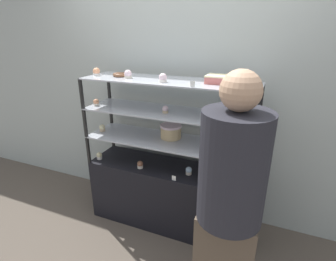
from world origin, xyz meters
name	(u,v)px	position (x,y,z in m)	size (l,w,h in m)	color
ground_plane	(168,221)	(0.00, 0.00, 0.00)	(20.00, 20.00, 0.00)	brown
back_wall	(182,90)	(0.00, 0.37, 1.30)	(8.00, 0.05, 2.60)	#A8B2AD
display_base	(168,195)	(0.00, 0.00, 0.32)	(1.52, 0.44, 0.63)	black
display_riser_lower	(168,142)	(0.00, 0.00, 0.89)	(1.52, 0.44, 0.27)	black
display_riser_middle	(168,113)	(0.00, 0.00, 1.17)	(1.52, 0.44, 0.27)	black
display_riser_upper	(168,82)	(0.00, 0.00, 1.44)	(1.52, 0.44, 0.27)	black
layer_cake_centerpiece	(171,131)	(0.00, 0.07, 0.97)	(0.20, 0.20, 0.13)	#DBBC84
sheet_cake_frosted	(219,79)	(0.42, 0.03, 1.49)	(0.19, 0.18, 0.06)	#C66660
cupcake_0	(99,156)	(-0.70, -0.11, 0.67)	(0.06, 0.06, 0.07)	white
cupcake_1	(140,165)	(-0.23, -0.12, 0.67)	(0.06, 0.06, 0.07)	beige
cupcake_2	(189,171)	(0.22, -0.05, 0.67)	(0.06, 0.06, 0.07)	beige
cupcake_3	(241,182)	(0.69, -0.07, 0.67)	(0.06, 0.06, 0.07)	white
price_tag_0	(174,178)	(0.14, -0.20, 0.65)	(0.04, 0.00, 0.04)	white
cupcake_4	(102,128)	(-0.69, -0.03, 0.94)	(0.06, 0.06, 0.07)	#CCB28C
cupcake_5	(247,155)	(0.71, -0.11, 0.94)	(0.06, 0.06, 0.07)	white
price_tag_1	(208,155)	(0.43, -0.20, 0.93)	(0.04, 0.00, 0.04)	white
cupcake_6	(96,103)	(-0.70, -0.08, 1.21)	(0.05, 0.05, 0.06)	beige
cupcake_7	(165,110)	(-0.01, -0.05, 1.21)	(0.05, 0.05, 0.06)	#CCB28C
cupcake_8	(250,119)	(0.69, -0.03, 1.21)	(0.05, 0.05, 0.06)	#CCB28C
price_tag_2	(220,123)	(0.50, -0.20, 1.20)	(0.04, 0.00, 0.04)	white
cupcake_9	(97,72)	(-0.69, -0.04, 1.49)	(0.06, 0.06, 0.07)	white
cupcake_10	(128,74)	(-0.36, -0.05, 1.49)	(0.06, 0.06, 0.07)	beige
cupcake_11	(163,78)	(0.00, -0.11, 1.49)	(0.06, 0.06, 0.07)	white
cupcake_12	(254,84)	(0.69, -0.06, 1.49)	(0.06, 0.06, 0.07)	#CCB28C
price_tag_3	(193,84)	(0.28, -0.20, 1.48)	(0.04, 0.00, 0.04)	white
donut_glazed	(120,75)	(-0.47, 0.01, 1.47)	(0.13, 0.13, 0.03)	brown
customer_figure	(230,201)	(0.68, -0.68, 0.89)	(0.39, 0.39, 1.67)	brown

